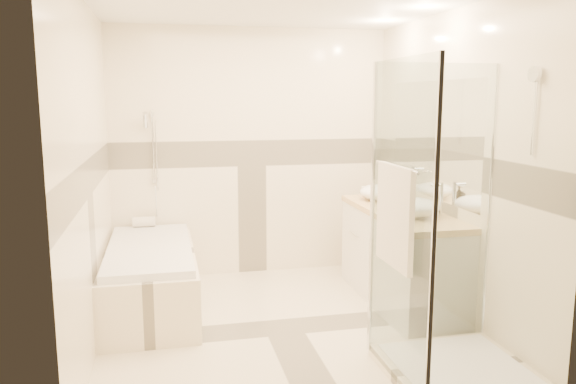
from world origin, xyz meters
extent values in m
cube|color=beige|center=(0.00, 0.00, -0.01)|extent=(2.80, 3.00, 0.01)
cube|color=white|center=(0.00, 0.00, 2.50)|extent=(2.80, 3.00, 0.01)
cube|color=beige|center=(0.00, 1.50, 1.25)|extent=(2.80, 0.01, 2.50)
cube|color=beige|center=(0.00, -1.50, 1.25)|extent=(2.80, 0.01, 2.50)
cube|color=beige|center=(-1.40, 0.00, 1.25)|extent=(0.01, 3.00, 2.50)
cube|color=beige|center=(1.40, 0.00, 1.25)|extent=(0.01, 3.00, 2.50)
cube|color=white|center=(1.39, 0.30, 1.45)|extent=(0.01, 1.60, 1.00)
cylinder|color=silver|center=(-0.97, 1.47, 1.35)|extent=(0.02, 0.02, 0.70)
cube|color=beige|center=(-1.02, 0.65, 0.25)|extent=(0.75, 1.70, 0.50)
cube|color=white|center=(-1.02, 0.65, 0.53)|extent=(0.69, 1.60, 0.06)
ellipsoid|color=white|center=(-1.02, 0.65, 0.48)|extent=(0.56, 1.40, 0.16)
cube|color=white|center=(1.12, 0.30, 0.40)|extent=(0.55, 1.60, 0.80)
cylinder|color=silver|center=(0.83, -0.10, 0.55)|extent=(0.01, 0.24, 0.01)
cylinder|color=silver|center=(0.83, 0.70, 0.55)|extent=(0.01, 0.24, 0.01)
cube|color=#E1B977|center=(1.12, 0.30, 0.83)|extent=(0.57, 1.62, 0.05)
cube|color=beige|center=(0.95, -1.05, 0.04)|extent=(0.90, 0.90, 0.08)
cube|color=white|center=(0.95, -1.05, 0.09)|extent=(0.80, 0.80, 0.01)
cube|color=white|center=(0.51, -1.05, 1.04)|extent=(0.01, 0.90, 2.00)
cube|color=white|center=(0.95, -0.61, 1.04)|extent=(0.90, 0.01, 2.00)
cylinder|color=silver|center=(0.50, -1.50, 1.04)|extent=(0.03, 0.03, 2.00)
cylinder|color=silver|center=(0.50, -0.60, 1.04)|extent=(0.03, 0.03, 2.00)
cylinder|color=silver|center=(1.40, -0.60, 1.04)|extent=(0.03, 0.03, 2.00)
cylinder|color=silver|center=(1.36, -1.05, 1.95)|extent=(0.03, 0.10, 0.10)
cylinder|color=silver|center=(0.47, -1.05, 1.40)|extent=(0.02, 0.60, 0.02)
cube|color=white|center=(0.47, -1.05, 1.10)|extent=(0.04, 0.48, 0.62)
ellipsoid|color=white|center=(1.10, 0.79, 0.92)|extent=(0.37, 0.37, 0.15)
ellipsoid|color=white|center=(1.10, -0.01, 0.93)|extent=(0.39, 0.39, 0.16)
cylinder|color=silver|center=(1.33, 0.79, 1.00)|extent=(0.03, 0.03, 0.31)
cylinder|color=silver|center=(1.28, 0.79, 1.13)|extent=(0.11, 0.03, 0.03)
cylinder|color=silver|center=(1.33, -0.01, 0.99)|extent=(0.03, 0.03, 0.27)
cylinder|color=silver|center=(1.28, -0.01, 1.10)|extent=(0.10, 0.02, 0.02)
imported|color=black|center=(1.10, 0.31, 0.94)|extent=(0.09, 0.09, 0.19)
imported|color=black|center=(1.10, 0.26, 0.92)|extent=(0.14, 0.14, 0.15)
cube|color=white|center=(1.10, 0.93, 0.89)|extent=(0.19, 0.29, 0.09)
cylinder|color=white|center=(-1.09, 1.40, 0.61)|extent=(0.22, 0.10, 0.10)
camera|label=1|loc=(-0.88, -4.14, 1.80)|focal=35.00mm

